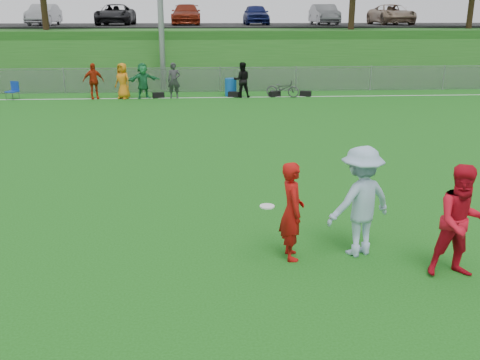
{
  "coord_description": "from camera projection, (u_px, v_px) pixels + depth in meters",
  "views": [
    {
      "loc": [
        -0.88,
        -8.16,
        4.02
      ],
      "look_at": [
        -0.29,
        0.5,
        1.28
      ],
      "focal_mm": 40.0,
      "sensor_mm": 36.0,
      "label": 1
    }
  ],
  "objects": [
    {
      "name": "sideline_far",
      "position": [
        222.0,
        97.0,
        26.16
      ],
      "size": [
        60.0,
        0.1,
        0.01
      ],
      "primitive_type": "cube",
      "color": "white",
      "rests_on": "ground"
    },
    {
      "name": "ground",
      "position": [
        259.0,
        260.0,
        9.03
      ],
      "size": [
        120.0,
        120.0,
        0.0
      ],
      "primitive_type": "plane",
      "color": "#185512",
      "rests_on": "ground"
    },
    {
      "name": "gear_bags",
      "position": [
        244.0,
        94.0,
        26.28
      ],
      "size": [
        7.86,
        0.51,
        0.26
      ],
      "color": "black",
      "rests_on": "ground"
    },
    {
      "name": "camp_chair",
      "position": [
        13.0,
        94.0,
        25.51
      ],
      "size": [
        0.63,
        0.63,
        0.85
      ],
      "rotation": [
        0.0,
        0.0,
        -0.43
      ],
      "color": "#0D2F96",
      "rests_on": "ground"
    },
    {
      "name": "fence",
      "position": [
        220.0,
        79.0,
        27.86
      ],
      "size": [
        58.0,
        0.06,
        1.3
      ],
      "color": "gray",
      "rests_on": "ground"
    },
    {
      "name": "recycling_bin",
      "position": [
        231.0,
        87.0,
        26.56
      ],
      "size": [
        0.63,
        0.63,
        0.86
      ],
      "primitive_type": "cylinder",
      "rotation": [
        0.0,
        0.0,
        0.1
      ],
      "color": "#0F4DAA",
      "rests_on": "ground"
    },
    {
      "name": "player_blue",
      "position": [
        360.0,
        201.0,
        9.02
      ],
      "size": [
        1.42,
        1.14,
        1.91
      ],
      "primitive_type": "imported",
      "rotation": [
        0.0,
        0.0,
        3.55
      ],
      "color": "#9BB9D8",
      "rests_on": "ground"
    },
    {
      "name": "car_row",
      "position": [
        198.0,
        15.0,
        38.25
      ],
      "size": [
        32.04,
        5.18,
        1.44
      ],
      "color": "silver",
      "rests_on": "parking_lot"
    },
    {
      "name": "player_red_center",
      "position": [
        462.0,
        222.0,
        8.26
      ],
      "size": [
        0.91,
        0.72,
        1.83
      ],
      "primitive_type": "imported",
      "rotation": [
        0.0,
        0.0,
        -0.03
      ],
      "color": "red",
      "rests_on": "ground"
    },
    {
      "name": "player_red_left",
      "position": [
        292.0,
        211.0,
        8.9
      ],
      "size": [
        0.43,
        0.63,
        1.69
      ],
      "primitive_type": "imported",
      "rotation": [
        0.0,
        0.0,
        1.62
      ],
      "color": "#A80E0B",
      "rests_on": "ground"
    },
    {
      "name": "parking_lot",
      "position": [
        214.0,
        25.0,
        39.51
      ],
      "size": [
        120.0,
        12.0,
        0.1
      ],
      "primitive_type": "cube",
      "color": "black",
      "rests_on": "berm"
    },
    {
      "name": "berm",
      "position": [
        215.0,
        49.0,
        38.07
      ],
      "size": [
        120.0,
        18.0,
        3.0
      ],
      "primitive_type": "cube",
      "color": "#1B5718",
      "rests_on": "ground"
    },
    {
      "name": "spectator_row",
      "position": [
        156.0,
        81.0,
        25.7
      ],
      "size": [
        8.08,
        1.1,
        1.69
      ],
      "color": "#AB250B",
      "rests_on": "ground"
    },
    {
      "name": "bicycle",
      "position": [
        283.0,
        88.0,
        26.17
      ],
      "size": [
        1.72,
        1.08,
        0.85
      ],
      "primitive_type": "imported",
      "rotation": [
        0.0,
        0.0,
        1.23
      ],
      "color": "#323235",
      "rests_on": "ground"
    },
    {
      "name": "frisbee",
      "position": [
        267.0,
        206.0,
        8.52
      ],
      "size": [
        0.24,
        0.24,
        0.02
      ],
      "color": "silver",
      "rests_on": "ground"
    }
  ]
}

